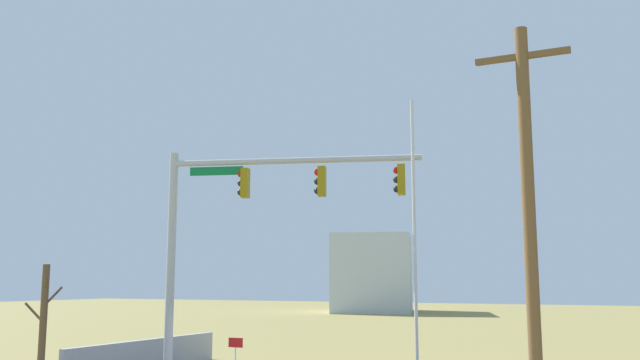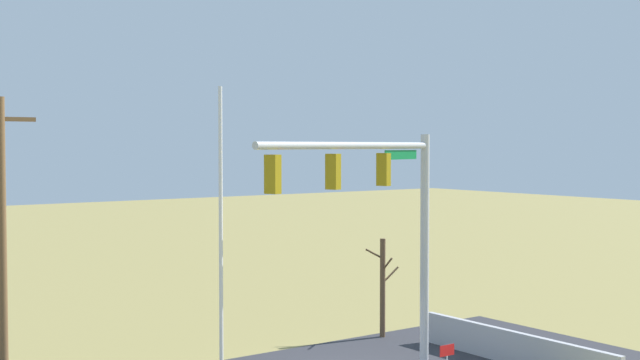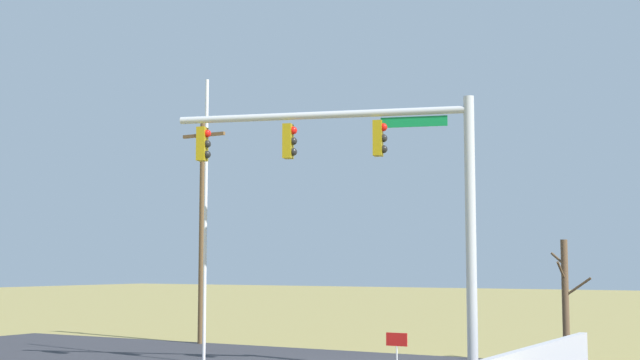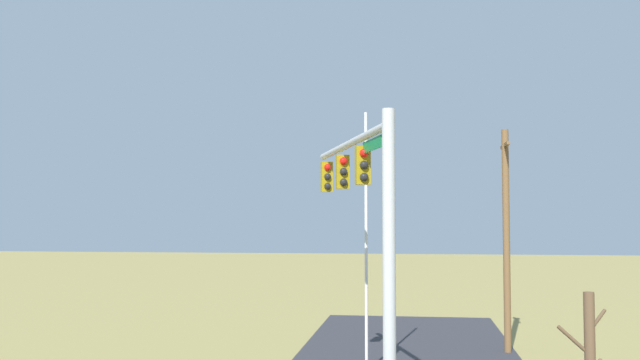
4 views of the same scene
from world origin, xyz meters
name	(u,v)px [view 4 (image 4 of 4)]	position (x,y,z in m)	size (l,w,h in m)	color
signal_mast	(363,206)	(0.62, -0.98, 5.27)	(7.94, 2.65, 7.33)	#B2B5BA
flagpole	(366,241)	(-4.99, -1.28, 4.23)	(0.10, 0.10, 8.45)	silver
utility_pole	(506,236)	(-8.97, 3.69, 4.31)	(1.90, 0.26, 8.30)	brown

